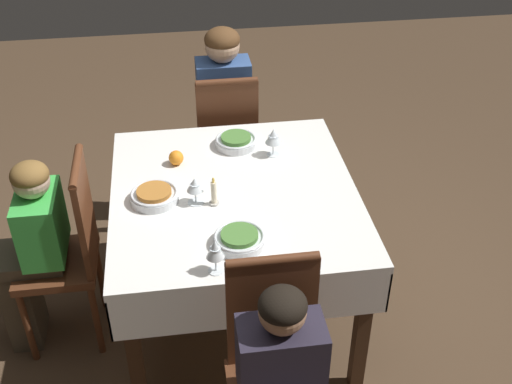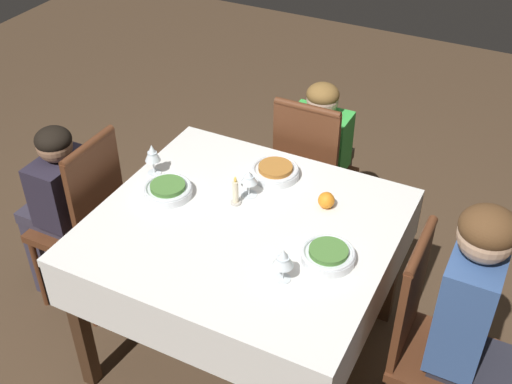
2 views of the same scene
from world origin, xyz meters
TOP-DOWN VIEW (x-y plane):
  - ground_plane at (0.00, 0.00)m, footprint 8.00×8.00m
  - dining_table at (0.00, 0.00)m, footprint 1.21×1.11m
  - chair_east at (0.81, -0.05)m, footprint 0.37×0.36m
  - chair_north at (-0.01, 0.77)m, footprint 0.36×0.37m
  - chair_west at (-0.81, -0.06)m, footprint 0.37×0.36m
  - person_adult_denim at (0.96, -0.05)m, footprint 0.34×0.30m
  - person_child_green at (-0.01, 0.93)m, footprint 0.30×0.33m
  - bowl_east at (0.39, -0.06)m, footprint 0.21×0.21m
  - wine_glass_east at (0.28, -0.22)m, footprint 0.08×0.08m
  - bowl_north at (-0.03, 0.36)m, footprint 0.21×0.21m
  - wine_glass_north at (-0.07, 0.18)m, footprint 0.07×0.07m
  - bowl_west at (-0.38, 0.02)m, footprint 0.21×0.21m
  - wine_glass_west at (-0.53, 0.13)m, footprint 0.07×0.07m
  - candle_centerpiece at (-0.09, 0.10)m, footprint 0.04×0.04m
  - orange_fruit at (0.26, 0.25)m, footprint 0.07×0.07m

SIDE VIEW (x-z plane):
  - ground_plane at x=0.00m, z-range 0.00..0.00m
  - chair_east at x=0.81m, z-range 0.04..1.03m
  - chair_north at x=-0.01m, z-range 0.04..1.03m
  - chair_west at x=-0.81m, z-range 0.04..1.03m
  - person_child_green at x=-0.01m, z-range 0.05..1.05m
  - dining_table at x=0.00m, z-range 0.29..1.06m
  - person_adult_denim at x=0.96m, z-range 0.08..1.27m
  - bowl_north at x=-0.03m, z-range 0.77..0.82m
  - bowl_west at x=-0.38m, z-range 0.77..0.82m
  - bowl_east at x=0.39m, z-range 0.77..0.82m
  - orange_fruit at x=0.26m, z-range 0.77..0.84m
  - candle_centerpiece at x=-0.09m, z-range 0.75..0.89m
  - wine_glass_north at x=-0.07m, z-range 0.79..0.92m
  - wine_glass_east at x=0.28m, z-range 0.80..0.94m
  - wine_glass_west at x=-0.53m, z-range 0.80..0.95m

